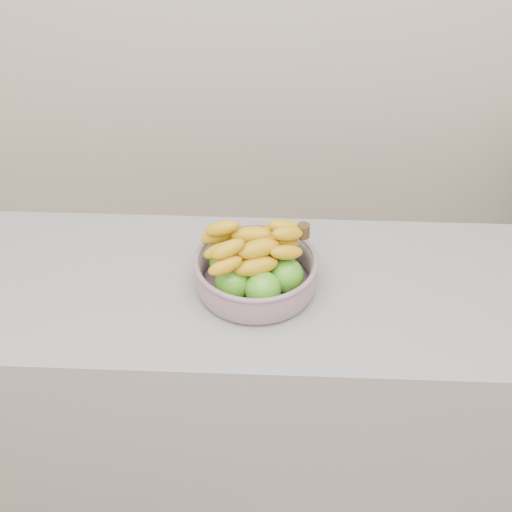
{
  "coord_description": "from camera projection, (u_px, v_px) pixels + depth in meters",
  "views": [
    {
      "loc": [
        0.13,
        -0.61,
        2.11
      ],
      "look_at": [
        0.07,
        0.76,
        1.0
      ],
      "focal_mm": 50.0,
      "sensor_mm": 36.0,
      "label": 1
    }
  ],
  "objects": [
    {
      "name": "room_shell",
      "position": [
        155.0,
        180.0,
        0.73
      ],
      "size": [
        4.05,
        4.05,
        2.73
      ],
      "color": "beige",
      "rests_on": "ground"
    },
    {
      "name": "fruit_bowl",
      "position": [
        256.0,
        269.0,
        1.8
      ],
      "size": [
        0.31,
        0.31,
        0.18
      ],
      "rotation": [
        0.0,
        0.0,
        0.26
      ],
      "color": "#929FAF",
      "rests_on": "counter"
    },
    {
      "name": "counter",
      "position": [
        232.0,
        399.0,
        2.12
      ],
      "size": [
        2.0,
        0.6,
        0.9
      ],
      "primitive_type": "cube",
      "color": "gray",
      "rests_on": "ground"
    }
  ]
}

